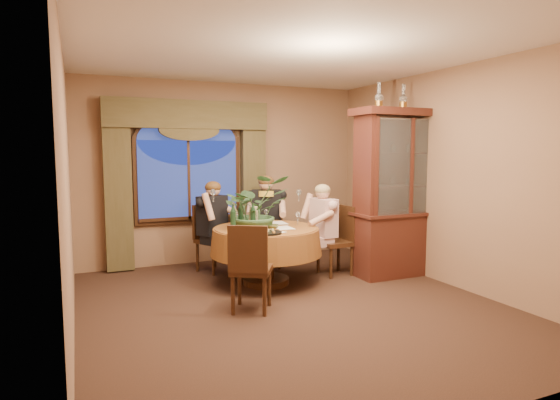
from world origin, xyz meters
name	(u,v)px	position (x,y,z in m)	size (l,w,h in m)	color
floor	(292,306)	(0.00, 0.00, 0.00)	(5.00, 5.00, 0.00)	black
wall_back	(225,173)	(0.00, 2.50, 1.40)	(4.50, 4.50, 0.00)	#835F45
wall_right	(450,177)	(2.25, 0.00, 1.40)	(5.00, 5.00, 0.00)	#835F45
ceiling	(293,51)	(0.00, 0.00, 2.80)	(5.00, 5.00, 0.00)	white
window	(189,180)	(-0.60, 2.43, 1.30)	(1.62, 0.10, 1.32)	navy
arched_transom	(188,128)	(-0.60, 2.43, 2.08)	(1.60, 0.06, 0.44)	navy
drapery_left	(118,190)	(-1.63, 2.38, 1.18)	(0.38, 0.14, 2.32)	#423A1E
drapery_right	(253,186)	(0.43, 2.38, 1.18)	(0.38, 0.14, 2.32)	#423A1E
swag_valance	(189,114)	(-0.60, 2.35, 2.28)	(2.45, 0.16, 0.42)	#423A1E
dining_table	(266,256)	(0.07, 0.95, 0.38)	(1.46, 1.46, 0.75)	maroon
china_cabinet	(401,193)	(1.98, 0.64, 1.15)	(1.43, 0.56, 2.31)	#381711
oil_lamp_left	(379,95)	(1.58, 0.64, 2.48)	(0.11, 0.11, 0.34)	#A5722D
oil_lamp_center	(403,97)	(1.98, 0.64, 2.48)	(0.11, 0.11, 0.34)	#A5722D
oil_lamp_right	(427,98)	(2.38, 0.64, 2.48)	(0.11, 0.11, 0.34)	#A5722D
chair_right	(335,241)	(1.13, 0.99, 0.48)	(0.42, 0.42, 0.96)	black
chair_back_right	(269,235)	(0.45, 1.80, 0.48)	(0.42, 0.42, 0.96)	black
chair_back	(214,239)	(-0.38, 1.84, 0.48)	(0.42, 0.42, 0.96)	black
chair_front_left	(251,267)	(-0.46, 0.05, 0.48)	(0.42, 0.42, 0.96)	black
person_pink	(323,230)	(0.97, 1.04, 0.64)	(0.46, 0.42, 1.29)	#CAA19F
person_back	(212,227)	(-0.43, 1.74, 0.66)	(0.47, 0.43, 1.32)	black
person_scarf	(266,221)	(0.43, 1.82, 0.69)	(0.49, 0.45, 1.38)	black
stoneware_vase	(254,217)	(-0.06, 1.06, 0.88)	(0.14, 0.14, 0.27)	tan
centerpiece_plant	(255,183)	(-0.03, 1.09, 1.33)	(0.87, 0.97, 0.76)	#355A35
olive_bowl	(273,226)	(0.13, 0.85, 0.77)	(0.14, 0.14, 0.04)	#51562A
cheese_platter	(268,233)	(-0.09, 0.50, 0.76)	(0.34, 0.34, 0.02)	black
wine_bottle_0	(253,216)	(-0.13, 0.89, 0.92)	(0.07, 0.07, 0.33)	black
wine_bottle_1	(241,214)	(-0.21, 1.13, 0.92)	(0.07, 0.07, 0.33)	black
wine_bottle_2	(234,215)	(-0.33, 1.05, 0.92)	(0.07, 0.07, 0.33)	tan
wine_bottle_3	(233,218)	(-0.40, 0.87, 0.92)	(0.07, 0.07, 0.33)	black
tasting_paper_0	(284,228)	(0.26, 0.80, 0.75)	(0.21, 0.30, 0.00)	white
tasting_paper_1	(278,223)	(0.35, 1.21, 0.75)	(0.21, 0.30, 0.00)	white
tasting_paper_2	(272,232)	(0.01, 0.59, 0.75)	(0.21, 0.30, 0.00)	white
wine_glass_person_pink	(298,218)	(0.55, 1.00, 0.84)	(0.07, 0.07, 0.18)	silver
wine_glass_person_back	(237,218)	(-0.19, 1.36, 0.84)	(0.07, 0.07, 0.18)	silver
wine_glass_person_scarf	(266,215)	(0.25, 1.40, 0.84)	(0.07, 0.07, 0.18)	silver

